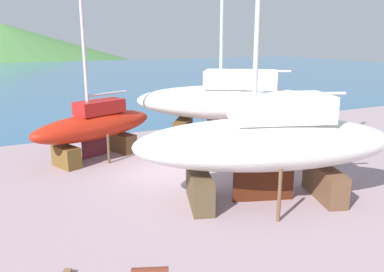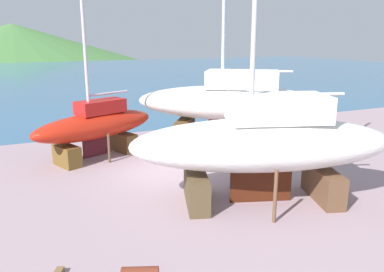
# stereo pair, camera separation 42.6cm
# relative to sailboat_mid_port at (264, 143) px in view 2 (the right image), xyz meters

# --- Properties ---
(ground_plane) EXTENTS (48.44, 48.44, 0.00)m
(ground_plane) POSITION_rel_sailboat_mid_port_xyz_m (-2.19, -0.08, -2.17)
(ground_plane) COLOR gray
(sea_water) EXTENTS (150.25, 78.69, 0.01)m
(sea_water) POSITION_rel_sailboat_mid_port_xyz_m (-2.19, 51.37, -2.17)
(sea_water) COLOR #36668D
(sea_water) RESTS_ON ground
(headland_hill) EXTENTS (146.15, 146.15, 21.61)m
(headland_hill) POSITION_rel_sailboat_mid_port_xyz_m (-7.78, 151.14, -2.17)
(headland_hill) COLOR #487A3D
(headland_hill) RESTS_ON ground
(sailboat_mid_port) EXTENTS (9.70, 5.73, 13.18)m
(sailboat_mid_port) POSITION_rel_sailboat_mid_port_xyz_m (0.00, 0.00, 0.00)
(sailboat_mid_port) COLOR brown
(sailboat_mid_port) RESTS_ON ground
(sailboat_small_center) EXTENTS (10.60, 8.77, 14.90)m
(sailboat_small_center) POSITION_rel_sailboat_mid_port_xyz_m (2.93, 7.26, 0.16)
(sailboat_small_center) COLOR brown
(sailboat_small_center) RESTS_ON ground
(sailboat_far_slipway) EXTENTS (6.64, 4.13, 10.97)m
(sailboat_far_slipway) POSITION_rel_sailboat_mid_port_xyz_m (-4.35, 7.60, -0.53)
(sailboat_far_slipway) COLOR brown
(sailboat_far_slipway) RESTS_ON ground
(timber_plank_near) EXTENTS (0.79, 1.54, 0.14)m
(timber_plank_near) POSITION_rel_sailboat_mid_port_xyz_m (9.17, 4.50, -2.10)
(timber_plank_near) COLOR brown
(timber_plank_near) RESTS_ON ground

